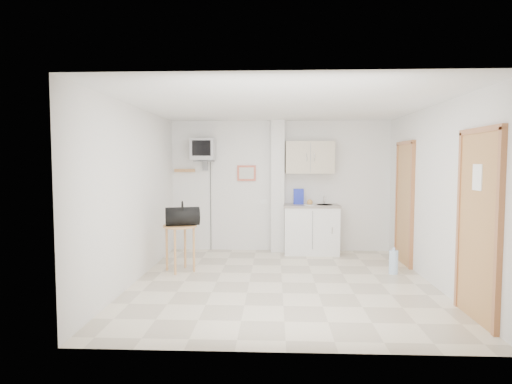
{
  "coord_description": "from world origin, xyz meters",
  "views": [
    {
      "loc": [
        -0.11,
        -5.99,
        1.71
      ],
      "look_at": [
        -0.4,
        0.6,
        1.25
      ],
      "focal_mm": 30.0,
      "sensor_mm": 36.0,
      "label": 1
    }
  ],
  "objects_px": {
    "crt_television": "(203,150)",
    "duffel_bag": "(182,216)",
    "round_table": "(180,233)",
    "water_bottle": "(393,262)"
  },
  "relations": [
    {
      "from": "crt_television",
      "to": "duffel_bag",
      "type": "xyz_separation_m",
      "value": [
        -0.09,
        -1.48,
        -1.06
      ]
    },
    {
      "from": "water_bottle",
      "to": "duffel_bag",
      "type": "bearing_deg",
      "value": -179.81
    },
    {
      "from": "round_table",
      "to": "water_bottle",
      "type": "relative_size",
      "value": 1.8
    },
    {
      "from": "crt_television",
      "to": "duffel_bag",
      "type": "relative_size",
      "value": 3.73
    },
    {
      "from": "duffel_bag",
      "to": "water_bottle",
      "type": "bearing_deg",
      "value": -15.64
    },
    {
      "from": "round_table",
      "to": "crt_television",
      "type": "bearing_deg",
      "value": 84.62
    },
    {
      "from": "water_bottle",
      "to": "crt_television",
      "type": "bearing_deg",
      "value": 155.14
    },
    {
      "from": "crt_television",
      "to": "duffel_bag",
      "type": "distance_m",
      "value": 1.82
    },
    {
      "from": "crt_television",
      "to": "water_bottle",
      "type": "xyz_separation_m",
      "value": [
        3.17,
        -1.47,
        -1.75
      ]
    },
    {
      "from": "round_table",
      "to": "duffel_bag",
      "type": "xyz_separation_m",
      "value": [
        0.05,
        -0.03,
        0.27
      ]
    }
  ]
}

